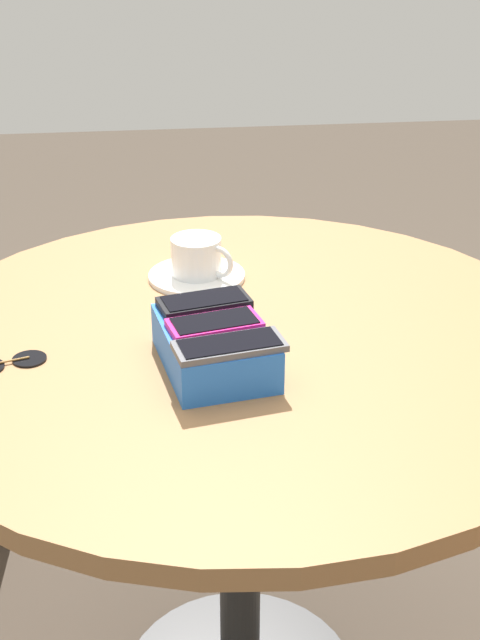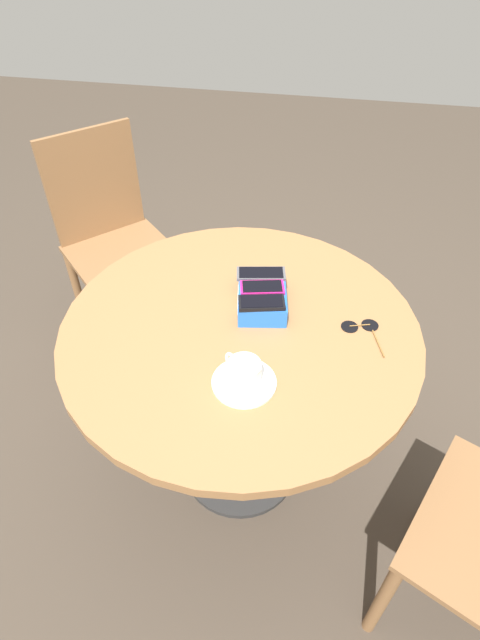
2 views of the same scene
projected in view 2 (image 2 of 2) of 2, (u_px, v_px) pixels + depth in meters
ground_plane at (240, 464)px, 1.88m from camera, size 8.00×8.00×0.00m
round_table at (240, 353)px, 1.46m from camera, size 1.00×1.00×0.73m
phone_box at (262, 297)px, 1.43m from camera, size 0.21×0.16×0.06m
phone_gray at (261, 274)px, 1.45m from camera, size 0.08×0.15×0.01m
phone_magenta at (262, 288)px, 1.41m from camera, size 0.09×0.13×0.01m
phone_black at (262, 303)px, 1.36m from camera, size 0.09×0.14×0.01m
saucer at (244, 382)px, 1.23m from camera, size 0.16×0.16×0.01m
coffee_cup at (243, 372)px, 1.21m from camera, size 0.09×0.10×0.06m
sunglasses at (362, 328)px, 1.38m from camera, size 0.14×0.12×0.01m
chair_far_side at (115, 243)px, 2.10m from camera, size 0.57×0.57×0.93m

